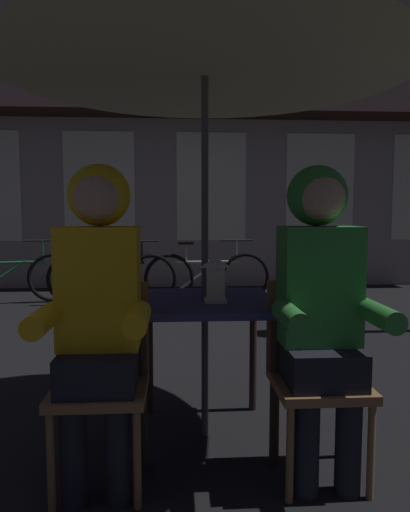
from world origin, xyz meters
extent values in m
plane|color=black|center=(0.00, 0.00, 0.00)|extent=(60.00, 60.00, 0.00)
cube|color=navy|center=(0.00, 0.00, 0.72)|extent=(0.72, 0.72, 0.04)
cylinder|color=#2D2319|center=(-0.31, -0.31, 0.35)|extent=(0.04, 0.04, 0.70)
cylinder|color=#2D2319|center=(0.31, -0.31, 0.35)|extent=(0.04, 0.04, 0.70)
cylinder|color=#2D2319|center=(-0.31, 0.31, 0.35)|extent=(0.04, 0.04, 0.70)
cylinder|color=#2D2319|center=(0.31, 0.31, 0.35)|extent=(0.04, 0.04, 0.70)
cylinder|color=#4C4C51|center=(0.00, 0.00, 1.12)|extent=(0.04, 0.04, 2.25)
cone|color=tan|center=(0.00, 0.00, 2.06)|extent=(2.10, 2.10, 0.38)
cube|color=white|center=(0.05, -0.09, 0.75)|extent=(0.11, 0.11, 0.02)
cube|color=white|center=(0.05, -0.09, 0.84)|extent=(0.09, 0.09, 0.16)
pyramid|color=white|center=(0.05, -0.09, 0.94)|extent=(0.11, 0.11, 0.06)
cube|color=olive|center=(-0.48, -0.44, 0.43)|extent=(0.40, 0.40, 0.04)
cylinder|color=olive|center=(-0.31, -0.61, 0.21)|extent=(0.03, 0.03, 0.41)
cylinder|color=olive|center=(-0.65, -0.61, 0.21)|extent=(0.03, 0.03, 0.41)
cylinder|color=olive|center=(-0.31, -0.27, 0.21)|extent=(0.03, 0.03, 0.41)
cylinder|color=olive|center=(-0.65, -0.27, 0.21)|extent=(0.03, 0.03, 0.41)
cube|color=olive|center=(-0.48, -0.26, 0.66)|extent=(0.40, 0.03, 0.42)
cube|color=olive|center=(0.48, -0.44, 0.43)|extent=(0.40, 0.40, 0.04)
cylinder|color=olive|center=(0.65, -0.61, 0.21)|extent=(0.03, 0.03, 0.41)
cylinder|color=olive|center=(0.31, -0.61, 0.21)|extent=(0.03, 0.03, 0.41)
cylinder|color=olive|center=(0.65, -0.27, 0.21)|extent=(0.03, 0.03, 0.41)
cylinder|color=olive|center=(0.31, -0.27, 0.21)|extent=(0.03, 0.03, 0.41)
cube|color=olive|center=(0.48, -0.26, 0.66)|extent=(0.40, 0.03, 0.42)
cylinder|color=black|center=(-0.39, -0.57, 0.23)|extent=(0.11, 0.11, 0.45)
cylinder|color=black|center=(-0.57, -0.57, 0.23)|extent=(0.11, 0.11, 0.45)
cube|color=black|center=(-0.48, -0.44, 0.53)|extent=(0.32, 0.36, 0.16)
cube|color=yellow|center=(-0.48, -0.40, 0.87)|extent=(0.34, 0.22, 0.52)
cylinder|color=yellow|center=(-0.30, -0.62, 0.78)|extent=(0.09, 0.30, 0.09)
cylinder|color=yellow|center=(-0.66, -0.62, 0.78)|extent=(0.09, 0.30, 0.09)
sphere|color=tan|center=(-0.48, -0.40, 1.25)|extent=(0.21, 0.21, 0.21)
sphere|color=yellow|center=(-0.48, -0.35, 1.26)|extent=(0.27, 0.27, 0.27)
cylinder|color=black|center=(0.57, -0.57, 0.23)|extent=(0.11, 0.11, 0.45)
cylinder|color=black|center=(0.39, -0.57, 0.23)|extent=(0.11, 0.11, 0.45)
cube|color=black|center=(0.48, -0.44, 0.53)|extent=(0.32, 0.36, 0.16)
cube|color=#338C38|center=(0.48, -0.40, 0.87)|extent=(0.34, 0.22, 0.52)
cylinder|color=#338C38|center=(0.66, -0.62, 0.78)|extent=(0.09, 0.30, 0.09)
cylinder|color=#338C38|center=(0.30, -0.62, 0.78)|extent=(0.09, 0.30, 0.09)
sphere|color=tan|center=(0.48, -0.40, 1.25)|extent=(0.21, 0.21, 0.21)
sphere|color=#338C38|center=(0.48, -0.35, 1.26)|extent=(0.27, 0.27, 0.27)
cube|color=#9E9389|center=(0.42, 5.40, 3.10)|extent=(10.00, 0.60, 6.20)
cube|color=#EAE5C6|center=(-1.34, 5.09, 1.60)|extent=(1.10, 0.02, 1.70)
cube|color=#EAE5C6|center=(0.42, 5.09, 1.60)|extent=(1.10, 0.02, 1.70)
cube|color=#EAE5C6|center=(2.18, 5.09, 1.60)|extent=(1.10, 0.02, 1.70)
cube|color=#331914|center=(0.42, 4.95, 2.70)|extent=(9.00, 0.36, 0.08)
torus|color=black|center=(-1.78, 3.91, 0.33)|extent=(0.66, 0.19, 0.66)
cylinder|color=#236B3D|center=(-2.28, 3.80, 0.54)|extent=(0.82, 0.21, 0.04)
cylinder|color=#236B3D|center=(-2.40, 3.77, 0.36)|extent=(0.60, 0.16, 0.44)
cylinder|color=#236B3D|center=(-1.90, 3.88, 0.68)|extent=(0.02, 0.02, 0.28)
cylinder|color=black|center=(-1.90, 3.88, 0.82)|extent=(0.43, 0.12, 0.02)
torus|color=black|center=(-0.46, 3.67, 0.33)|extent=(0.66, 0.05, 0.66)
torus|color=black|center=(-1.48, 3.67, 0.33)|extent=(0.66, 0.05, 0.66)
cylinder|color=black|center=(-0.97, 3.67, 0.54)|extent=(0.84, 0.04, 0.04)
cylinder|color=black|center=(-1.10, 3.67, 0.36)|extent=(0.61, 0.04, 0.44)
cylinder|color=black|center=(-1.26, 3.67, 0.66)|extent=(0.02, 0.02, 0.24)
cube|color=black|center=(-1.26, 3.67, 0.79)|extent=(0.20, 0.08, 0.04)
cylinder|color=black|center=(-0.59, 3.67, 0.68)|extent=(0.02, 0.02, 0.28)
cylinder|color=black|center=(-0.59, 3.67, 0.82)|extent=(0.44, 0.03, 0.02)
torus|color=black|center=(0.78, 3.76, 0.33)|extent=(0.66, 0.09, 0.66)
torus|color=black|center=(-0.24, 3.70, 0.33)|extent=(0.66, 0.09, 0.66)
cylinder|color=#ADA89E|center=(0.27, 3.73, 0.54)|extent=(0.84, 0.09, 0.04)
cylinder|color=#ADA89E|center=(0.15, 3.72, 0.36)|extent=(0.61, 0.07, 0.44)
cylinder|color=#ADA89E|center=(-0.01, 3.71, 0.66)|extent=(0.02, 0.02, 0.24)
cube|color=black|center=(-0.01, 3.71, 0.79)|extent=(0.20, 0.09, 0.04)
cylinder|color=#ADA89E|center=(0.66, 3.75, 0.68)|extent=(0.02, 0.02, 0.28)
cylinder|color=black|center=(0.66, 3.75, 0.82)|extent=(0.44, 0.05, 0.02)
camera|label=1|loc=(-0.15, -2.42, 1.19)|focal=32.96mm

